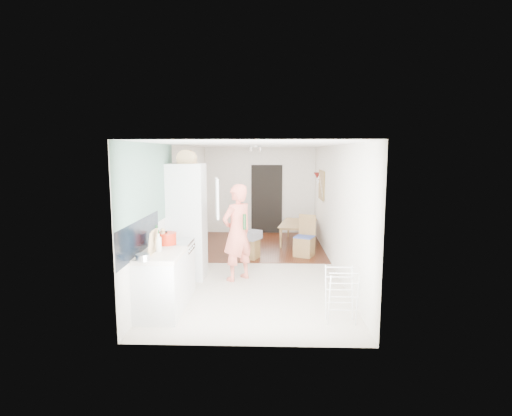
# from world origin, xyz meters

# --- Properties ---
(room_shell) EXTENTS (3.20, 7.00, 2.50)m
(room_shell) POSITION_xyz_m (0.00, 0.00, 1.25)
(room_shell) COLOR white
(room_shell) RESTS_ON ground
(floor) EXTENTS (3.20, 7.00, 0.01)m
(floor) POSITION_xyz_m (0.00, 0.00, 0.00)
(floor) COLOR beige
(floor) RESTS_ON ground
(wood_floor_overlay) EXTENTS (3.20, 3.30, 0.01)m
(wood_floor_overlay) POSITION_xyz_m (0.00, 1.85, 0.01)
(wood_floor_overlay) COLOR #4F2315
(wood_floor_overlay) RESTS_ON room_shell
(sage_wall_panel) EXTENTS (0.02, 3.00, 1.30)m
(sage_wall_panel) POSITION_xyz_m (-1.59, -2.00, 1.85)
(sage_wall_panel) COLOR slate
(sage_wall_panel) RESTS_ON room_shell
(tile_splashback) EXTENTS (0.02, 1.90, 0.50)m
(tile_splashback) POSITION_xyz_m (-1.59, -2.55, 1.15)
(tile_splashback) COLOR black
(tile_splashback) RESTS_ON room_shell
(doorway_recess) EXTENTS (0.90, 0.04, 2.00)m
(doorway_recess) POSITION_xyz_m (0.20, 3.48, 1.00)
(doorway_recess) COLOR black
(doorway_recess) RESTS_ON room_shell
(base_cabinet) EXTENTS (0.60, 0.90, 0.86)m
(base_cabinet) POSITION_xyz_m (-1.30, -2.55, 0.43)
(base_cabinet) COLOR silver
(base_cabinet) RESTS_ON room_shell
(worktop) EXTENTS (0.62, 0.92, 0.06)m
(worktop) POSITION_xyz_m (-1.30, -2.55, 0.89)
(worktop) COLOR silver
(worktop) RESTS_ON room_shell
(range_cooker) EXTENTS (0.60, 0.60, 0.88)m
(range_cooker) POSITION_xyz_m (-1.30, -1.80, 0.44)
(range_cooker) COLOR silver
(range_cooker) RESTS_ON room_shell
(cooker_top) EXTENTS (0.60, 0.60, 0.04)m
(cooker_top) POSITION_xyz_m (-1.30, -1.80, 0.90)
(cooker_top) COLOR silver
(cooker_top) RESTS_ON room_shell
(fridge_housing) EXTENTS (0.66, 0.66, 2.15)m
(fridge_housing) POSITION_xyz_m (-1.27, -0.78, 1.07)
(fridge_housing) COLOR silver
(fridge_housing) RESTS_ON room_shell
(fridge_door) EXTENTS (0.14, 0.56, 0.70)m
(fridge_door) POSITION_xyz_m (-0.66, -1.08, 1.55)
(fridge_door) COLOR silver
(fridge_door) RESTS_ON room_shell
(fridge_interior) EXTENTS (0.02, 0.52, 0.66)m
(fridge_interior) POSITION_xyz_m (-0.96, -0.78, 1.55)
(fridge_interior) COLOR white
(fridge_interior) RESTS_ON room_shell
(pinboard) EXTENTS (0.03, 0.90, 0.70)m
(pinboard) POSITION_xyz_m (1.58, 1.90, 1.55)
(pinboard) COLOR tan
(pinboard) RESTS_ON room_shell
(pinboard_frame) EXTENTS (0.00, 0.94, 0.74)m
(pinboard_frame) POSITION_xyz_m (1.57, 1.90, 1.55)
(pinboard_frame) COLOR olive
(pinboard_frame) RESTS_ON room_shell
(wall_sconce) EXTENTS (0.18, 0.18, 0.16)m
(wall_sconce) POSITION_xyz_m (1.54, 2.55, 1.75)
(wall_sconce) COLOR maroon
(wall_sconce) RESTS_ON room_shell
(person) EXTENTS (0.90, 0.90, 2.11)m
(person) POSITION_xyz_m (-0.32, -0.91, 1.06)
(person) COLOR #F1735E
(person) RESTS_ON floor
(dining_table) EXTENTS (0.96, 1.42, 0.46)m
(dining_table) POSITION_xyz_m (1.06, 2.14, 0.23)
(dining_table) COLOR olive
(dining_table) RESTS_ON floor
(dining_chair) EXTENTS (0.53, 0.53, 0.95)m
(dining_chair) POSITION_xyz_m (1.07, 0.79, 0.47)
(dining_chair) COLOR olive
(dining_chair) RESTS_ON floor
(stool) EXTENTS (0.45, 0.45, 0.46)m
(stool) POSITION_xyz_m (-0.15, 0.57, 0.23)
(stool) COLOR olive
(stool) RESTS_ON floor
(grey_drape) EXTENTS (0.57, 0.57, 0.19)m
(grey_drape) POSITION_xyz_m (-0.16, 0.53, 0.55)
(grey_drape) COLOR gray
(grey_drape) RESTS_ON stool
(drying_rack) EXTENTS (0.40, 0.36, 0.77)m
(drying_rack) POSITION_xyz_m (1.27, -2.77, 0.38)
(drying_rack) COLOR silver
(drying_rack) RESTS_ON floor
(bread_bin) EXTENTS (0.38, 0.36, 0.18)m
(bread_bin) POSITION_xyz_m (-1.26, -0.73, 2.24)
(bread_bin) COLOR tan
(bread_bin) RESTS_ON fridge_housing
(red_casserole) EXTENTS (0.38, 0.38, 0.19)m
(red_casserole) POSITION_xyz_m (-1.35, -2.01, 1.01)
(red_casserole) COLOR red
(red_casserole) RESTS_ON cooker_top
(steel_pan) EXTENTS (0.20, 0.20, 0.09)m
(steel_pan) POSITION_xyz_m (-1.41, -2.98, 0.97)
(steel_pan) COLOR silver
(steel_pan) RESTS_ON worktop
(held_bottle) EXTENTS (0.06, 0.06, 0.28)m
(held_bottle) POSITION_xyz_m (-0.17, -1.09, 1.12)
(held_bottle) COLOR #18421C
(held_bottle) RESTS_ON person
(bottle_a) EXTENTS (0.09, 0.09, 0.31)m
(bottle_a) POSITION_xyz_m (-1.38, -2.42, 1.07)
(bottle_a) COLOR #18421C
(bottle_a) RESTS_ON worktop
(bottle_b) EXTENTS (0.08, 0.08, 0.26)m
(bottle_b) POSITION_xyz_m (-1.41, -2.34, 1.05)
(bottle_b) COLOR #18421C
(bottle_b) RESTS_ON worktop
(bottle_c) EXTENTS (0.10, 0.10, 0.21)m
(bottle_c) POSITION_xyz_m (-1.35, -2.46, 1.02)
(bottle_c) COLOR silver
(bottle_c) RESTS_ON worktop
(pepper_mill_front) EXTENTS (0.06, 0.06, 0.20)m
(pepper_mill_front) POSITION_xyz_m (-1.38, -2.04, 1.02)
(pepper_mill_front) COLOR tan
(pepper_mill_front) RESTS_ON worktop
(pepper_mill_back) EXTENTS (0.06, 0.06, 0.21)m
(pepper_mill_back) POSITION_xyz_m (-1.39, -2.08, 1.03)
(pepper_mill_back) COLOR tan
(pepper_mill_back) RESTS_ON worktop
(chopping_boards) EXTENTS (0.07, 0.27, 0.36)m
(chopping_boards) POSITION_xyz_m (-1.37, -2.65, 1.10)
(chopping_boards) COLOR tan
(chopping_boards) RESTS_ON worktop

